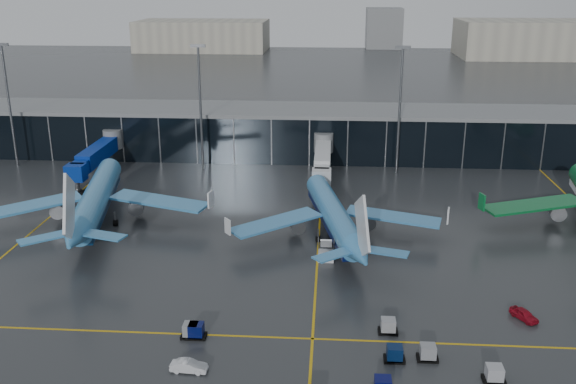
# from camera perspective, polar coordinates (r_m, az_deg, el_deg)

# --- Properties ---
(ground) EXTENTS (600.00, 600.00, 0.00)m
(ground) POSITION_cam_1_polar(r_m,az_deg,el_deg) (86.55, -4.17, -7.48)
(ground) COLOR #282B2D
(ground) RESTS_ON ground
(terminal_pier) EXTENTS (142.00, 17.00, 10.70)m
(terminal_pier) POSITION_cam_1_polar(r_m,az_deg,el_deg) (143.19, -0.78, 5.39)
(terminal_pier) COLOR black
(terminal_pier) RESTS_ON ground
(jet_bridges) EXTENTS (94.00, 27.50, 7.20)m
(jet_bridges) POSITION_cam_1_polar(r_m,az_deg,el_deg) (132.94, -16.72, 3.19)
(jet_bridges) COLOR #595B60
(jet_bridges) RESTS_ON ground
(flood_masts) EXTENTS (203.00, 0.50, 25.50)m
(flood_masts) POSITION_cam_1_polar(r_m,az_deg,el_deg) (129.41, 0.99, 7.78)
(flood_masts) COLOR #595B60
(flood_masts) RESTS_ON ground
(distant_hangars) EXTENTS (260.00, 71.00, 22.00)m
(distant_hangars) POSITION_cam_1_polar(r_m,az_deg,el_deg) (350.39, 10.53, 13.42)
(distant_hangars) COLOR #B2AD99
(distant_hangars) RESTS_ON ground
(taxi_lines) EXTENTS (220.00, 120.00, 0.02)m
(taxi_lines) POSITION_cam_1_polar(r_m,az_deg,el_deg) (95.42, 2.70, -4.89)
(taxi_lines) COLOR gold
(taxi_lines) RESTS_ON ground
(airliner_arkefly) EXTENTS (45.91, 50.10, 13.38)m
(airliner_arkefly) POSITION_cam_1_polar(r_m,az_deg,el_deg) (107.26, -16.78, 0.80)
(airliner_arkefly) COLOR #3B88C2
(airliner_arkefly) RESTS_ON ground
(airliner_klm_near) EXTENTS (41.23, 44.91, 11.93)m
(airliner_klm_near) POSITION_cam_1_polar(r_m,az_deg,el_deg) (97.22, 4.08, -0.69)
(airliner_klm_near) COLOR #3981BC
(airliner_klm_near) RESTS_ON ground
(baggage_carts) EXTENTS (33.75, 15.26, 1.70)m
(baggage_carts) POSITION_cam_1_polar(r_m,az_deg,el_deg) (68.62, 5.11, -14.28)
(baggage_carts) COLOR black
(baggage_carts) RESTS_ON ground
(mobile_airstair) EXTENTS (2.20, 3.20, 3.45)m
(mobile_airstair) POSITION_cam_1_polar(r_m,az_deg,el_deg) (91.41, 3.40, -5.47)
(mobile_airstair) COLOR silver
(mobile_airstair) RESTS_ON ground
(service_van_red) EXTENTS (3.14, 3.90, 1.25)m
(service_van_red) POSITION_cam_1_polar(r_m,az_deg,el_deg) (80.79, 20.24, -10.18)
(service_van_red) COLOR maroon
(service_van_red) RESTS_ON ground
(service_van_white) EXTENTS (3.83, 1.51, 1.24)m
(service_van_white) POSITION_cam_1_polar(r_m,az_deg,el_deg) (67.77, -8.80, -15.05)
(service_van_white) COLOR silver
(service_van_white) RESTS_ON ground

